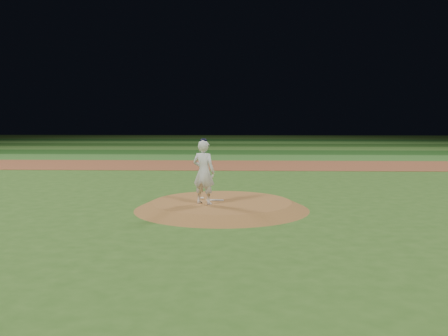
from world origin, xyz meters
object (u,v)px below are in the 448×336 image
at_px(rosin_bag, 202,198).
at_px(pitchers_mound, 222,205).
at_px(pitching_rubber, 215,200).
at_px(pitcher_on_mound, 204,172).

bearing_deg(rosin_bag, pitchers_mound, -31.81).
bearing_deg(rosin_bag, pitching_rubber, -30.41).
bearing_deg(pitchers_mound, pitching_rubber, 145.51).
bearing_deg(rosin_bag, pitcher_on_mound, -82.03).
relative_size(pitchers_mound, pitching_rubber, 10.03).
relative_size(pitching_rubber, rosin_bag, 4.25).
bearing_deg(pitcher_on_mound, rosin_bag, 97.97).
xyz_separation_m(rosin_bag, pitcher_on_mound, (0.13, -0.89, 0.95)).
relative_size(rosin_bag, pitcher_on_mound, 0.06).
height_order(pitchers_mound, pitcher_on_mound, pitcher_on_mound).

